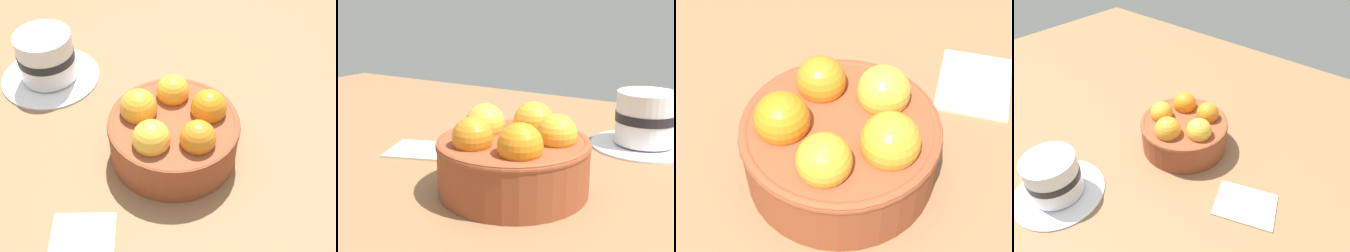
{
  "view_description": "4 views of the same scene",
  "coord_description": "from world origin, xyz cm",
  "views": [
    {
      "loc": [
        37.53,
        12.16,
        45.27
      ],
      "look_at": [
        1.58,
        -0.19,
        6.34
      ],
      "focal_mm": 48.79,
      "sensor_mm": 36.0,
      "label": 1
    },
    {
      "loc": [
        -22.31,
        38.81,
        20.1
      ],
      "look_at": [
        1.22,
        -0.51,
        7.0
      ],
      "focal_mm": 47.56,
      "sensor_mm": 36.0,
      "label": 2
    },
    {
      "loc": [
        -22.19,
        -15.79,
        34.87
      ],
      "look_at": [
        0.41,
        -0.05,
        5.25
      ],
      "focal_mm": 53.33,
      "sensor_mm": 36.0,
      "label": 3
    },
    {
      "loc": [
        28.41,
        -34.6,
        40.49
      ],
      "look_at": [
        0.2,
        -0.89,
        5.31
      ],
      "focal_mm": 32.41,
      "sensor_mm": 36.0,
      "label": 4
    }
  ],
  "objects": [
    {
      "name": "ground_plane",
      "position": [
        0.0,
        0.0,
        -2.07
      ],
      "size": [
        153.04,
        95.8,
        4.13
      ],
      "primitive_type": "cube",
      "color": "brown"
    },
    {
      "name": "terracotta_bowl",
      "position": [
        0.02,
        -0.04,
        3.93
      ],
      "size": [
        16.46,
        16.46,
        9.0
      ],
      "color": "brown",
      "rests_on": "ground_plane"
    },
    {
      "name": "folded_napkin",
      "position": [
        16.92,
        -4.96,
        0.3
      ],
      "size": [
        11.34,
        9.98,
        0.6
      ],
      "primitive_type": "cube",
      "rotation": [
        0.0,
        0.0,
        0.34
      ],
      "color": "beige",
      "rests_on": "ground_plane"
    }
  ]
}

